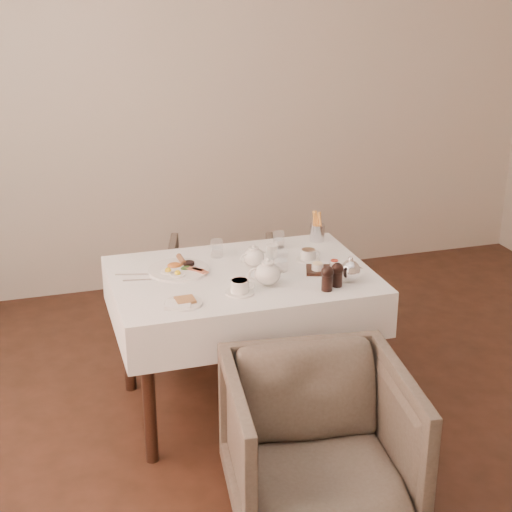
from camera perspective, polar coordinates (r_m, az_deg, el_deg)
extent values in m
plane|color=black|center=(3.80, 9.16, -15.20)|extent=(5.00, 5.00, 0.00)
plane|color=beige|center=(5.47, -1.56, 12.88)|extent=(4.50, 0.00, 4.50)
cube|color=black|center=(3.89, -1.06, -1.76)|extent=(1.20, 0.80, 0.04)
cube|color=white|center=(3.93, -1.05, -2.87)|extent=(1.28, 0.88, 0.23)
cylinder|color=black|center=(4.26, -9.34, -5.45)|extent=(0.06, 0.06, 0.70)
cylinder|color=black|center=(4.50, 4.42, -3.70)|extent=(0.06, 0.06, 0.70)
cylinder|color=black|center=(3.66, -7.79, -10.04)|extent=(0.06, 0.06, 0.70)
cylinder|color=black|center=(3.94, 8.00, -7.66)|extent=(0.06, 0.06, 0.70)
imported|color=#4B4137|center=(3.33, 4.57, -13.60)|extent=(0.82, 0.84, 0.69)
imported|color=#4B4137|center=(4.79, -2.49, -2.66)|extent=(0.80, 0.81, 0.60)
cylinder|color=white|center=(3.92, -5.64, -1.02)|extent=(0.31, 0.31, 0.01)
ellipsoid|color=#B85E21|center=(3.96, -5.94, -0.57)|extent=(0.08, 0.07, 0.03)
cylinder|color=brown|center=(4.01, -5.46, -0.26)|extent=(0.03, 0.11, 0.03)
cylinder|color=black|center=(3.97, -4.91, -0.55)|extent=(0.06, 0.06, 0.02)
cube|color=maroon|center=(3.89, -4.31, -1.02)|extent=(0.10, 0.10, 0.01)
ellipsoid|color=#264C19|center=(3.92, -5.08, -0.84)|extent=(0.06, 0.05, 0.02)
cylinder|color=white|center=(3.56, -5.29, -3.43)|extent=(0.17, 0.17, 0.01)
cube|color=brown|center=(3.57, -5.18, -3.19)|extent=(0.09, 0.09, 0.01)
cube|color=white|center=(3.54, -5.69, -3.54)|extent=(0.14, 0.12, 0.01)
cylinder|color=white|center=(4.06, 1.17, 0.33)|extent=(0.07, 0.07, 0.07)
cylinder|color=white|center=(3.66, -1.19, -2.67)|extent=(0.14, 0.14, 0.01)
cylinder|color=white|center=(3.64, -1.19, -2.19)|extent=(0.11, 0.11, 0.06)
cylinder|color=#A27349|center=(3.63, -1.19, -1.80)|extent=(0.08, 0.08, 0.00)
cylinder|color=white|center=(4.05, 3.81, -0.26)|extent=(0.12, 0.12, 0.01)
cylinder|color=white|center=(4.04, 3.82, 0.13)|extent=(0.10, 0.10, 0.05)
cylinder|color=#A27349|center=(4.04, 3.83, 0.45)|extent=(0.07, 0.07, 0.00)
cylinder|color=silver|center=(4.09, -2.88, 0.56)|extent=(0.09, 0.09, 0.09)
cylinder|color=silver|center=(3.90, 1.82, -0.35)|extent=(0.08, 0.08, 0.10)
cylinder|color=silver|center=(4.21, 1.66, 1.19)|extent=(0.07, 0.07, 0.09)
cube|color=black|center=(3.91, 5.05, -1.04)|extent=(0.22, 0.18, 0.02)
cylinder|color=white|center=(3.89, 4.49, -0.78)|extent=(0.06, 0.06, 0.03)
cylinder|color=maroon|center=(3.93, 5.72, -0.57)|extent=(0.05, 0.05, 0.03)
cylinder|color=silver|center=(4.32, 4.47, 1.71)|extent=(0.08, 0.08, 0.10)
cube|color=silver|center=(3.91, -8.78, -1.34)|extent=(0.19, 0.07, 0.00)
cube|color=silver|center=(3.84, -8.25, -1.73)|extent=(0.19, 0.05, 0.00)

